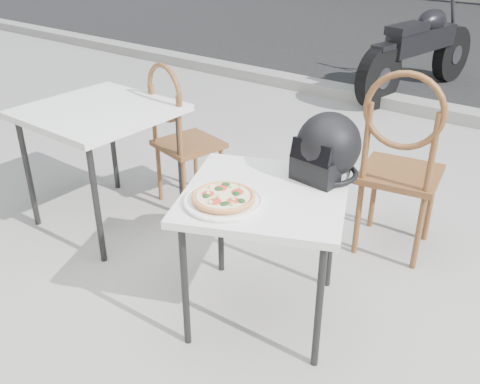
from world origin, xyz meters
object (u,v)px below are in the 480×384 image
Objects in this scene: pizza at (223,197)px; helmet at (327,149)px; cafe_table_main at (265,204)px; cafe_chair_side at (179,129)px; motorcycle at (420,51)px; cafe_chair_main at (401,156)px; plate at (223,201)px; cafe_table_side at (99,119)px.

pizza is 0.55m from helmet.
cafe_chair_side reaches higher than cafe_table_main.
motorcycle reaches higher than cafe_table_main.
pizza is (-0.08, -0.20, 0.09)m from cafe_table_main.
motorcycle is (-1.05, 3.16, -0.15)m from cafe_chair_main.
helmet is at bearing 65.93° from cafe_chair_main.
cafe_chair_side is at bearing 2.43° from cafe_chair_main.
plate is 0.55m from helmet.
cafe_table_main is at bearing 68.13° from plate.
cafe_table_side is (-1.22, 0.35, 0.00)m from plate.
motorcycle is at bearing -81.26° from cafe_chair_main.
cafe_table_main is 0.22m from plate.
helmet is 3.85m from motorcycle.
pizza is (0.00, 0.00, 0.02)m from plate.
cafe_table_side is (-1.58, -0.72, 0.08)m from cafe_chair_main.
cafe_table_side is at bearing -87.74° from motorcycle.
pizza is at bearing 155.26° from cafe_chair_side.
cafe_table_side is at bearing 15.01° from cafe_chair_main.
helmet reaches higher than pizza.
cafe_table_main is 2.55× the size of plate.
motorcycle is (-0.77, 4.03, -0.15)m from cafe_table_main.
pizza is 1.28m from cafe_chair_side.
cafe_table_side is at bearing -167.77° from helmet.
plate is 1.08× the size of helmet.
helmet is (0.13, 0.30, 0.20)m from cafe_table_main.
pizza is at bearing -106.59° from helmet.
motorcycle reaches higher than cafe_chair_side.
plate is (-0.08, -0.20, 0.07)m from cafe_table_main.
pizza is 1.27m from cafe_table_side.
helmet is (0.21, 0.50, 0.10)m from pizza.
cafe_table_main is 0.92m from cafe_chair_main.
cafe_chair_main reaches higher than cafe_table_side.
helmet is 0.42× the size of cafe_table_side.
helmet is (0.21, 0.50, 0.12)m from plate.
cafe_table_main is 1.15× the size of cafe_table_side.
motorcycle reaches higher than pizza.
plate is 0.37× the size of cafe_chair_side.
cafe_chair_main is 1.36× the size of cafe_table_side.
plate is 4.29m from motorcycle.
helmet is at bearing -66.39° from motorcycle.
plate is at bearing -128.92° from pizza.
cafe_table_main is 0.38m from helmet.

